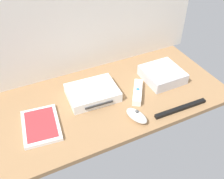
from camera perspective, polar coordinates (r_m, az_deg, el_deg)
name	(u,v)px	position (r cm, az deg, el deg)	size (l,w,h in cm)	color
ground_plane	(112,98)	(112.45, 0.00, -1.96)	(100.00, 48.00, 2.00)	#936D47
back_wall	(86,5)	(114.51, -5.66, 18.15)	(110.00, 1.20, 64.00)	silver
game_console	(92,93)	(110.63, -4.34, -0.73)	(21.82, 17.36, 4.40)	white
mini_computer	(162,74)	(122.31, 11.07, 3.32)	(17.03, 17.03, 5.30)	silver
game_case	(41,125)	(102.47, -15.44, -7.64)	(15.80, 20.51, 1.56)	white
remote_wand	(138,92)	(112.28, 5.68, -0.58)	(11.19, 14.32, 3.40)	white
remote_nunchuk	(137,116)	(100.96, 5.45, -5.81)	(7.29, 10.87, 5.10)	white
sensor_bar	(181,108)	(109.04, 14.96, -4.05)	(24.00, 1.80, 1.40)	black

